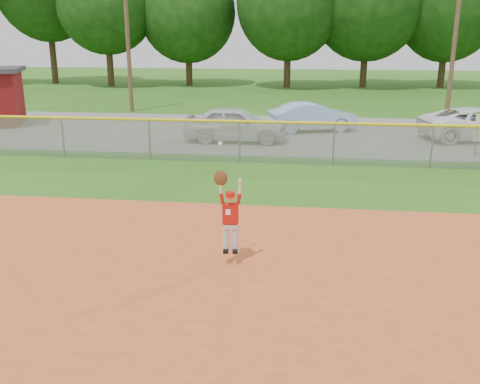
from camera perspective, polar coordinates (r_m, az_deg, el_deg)
name	(u,v)px	position (r m, az deg, el deg)	size (l,w,h in m)	color
ground	(171,289)	(10.12, -7.36, -10.20)	(120.00, 120.00, 0.00)	#2B5E15
parking_strip	(256,132)	(25.24, 1.71, 6.38)	(44.00, 10.00, 0.03)	slate
car_white_a	(235,124)	(22.93, -0.49, 7.26)	(1.75, 4.36, 1.49)	silver
car_blue	(313,117)	(25.59, 7.75, 7.95)	(1.43, 4.09, 1.35)	#8EB2D3
car_white_b	(479,124)	(25.47, 24.11, 6.64)	(2.29, 4.96, 1.38)	white
outfield_fence	(240,139)	(19.22, -0.03, 5.73)	(40.06, 0.10, 1.55)	gray
power_lines	(285,29)	(30.74, 4.87, 16.93)	(19.40, 0.24, 9.00)	#4C3823
ballplayer	(229,212)	(10.59, -1.18, -2.15)	(0.56, 0.25, 2.26)	silver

